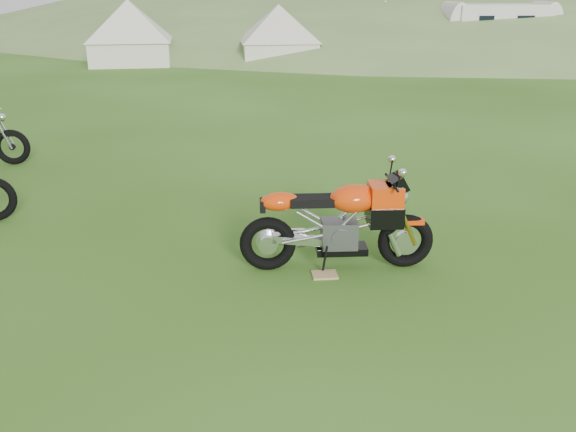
{
  "coord_description": "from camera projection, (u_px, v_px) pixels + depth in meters",
  "views": [
    {
      "loc": [
        -0.72,
        -4.65,
        2.89
      ],
      "look_at": [
        0.38,
        0.4,
        0.98
      ],
      "focal_mm": 40.0,
      "sensor_mm": 36.0,
      "label": 1
    }
  ],
  "objects": [
    {
      "name": "ground",
      "position": [
        254.0,
        344.0,
        5.41
      ],
      "size": [
        120.0,
        120.0,
        0.0
      ],
      "primitive_type": "plane",
      "color": "#2A4F11",
      "rests_on": "ground"
    },
    {
      "name": "hillside",
      "position": [
        488.0,
        22.0,
        46.87
      ],
      "size": [
        80.0,
        64.0,
        8.0
      ],
      "primitive_type": "ellipsoid",
      "color": "#587E40",
      "rests_on": "ground"
    },
    {
      "name": "hedgerow",
      "position": [
        488.0,
        22.0,
        46.87
      ],
      "size": [
        36.0,
        1.2,
        8.6
      ],
      "primitive_type": null,
      "color": "black",
      "rests_on": "ground"
    },
    {
      "name": "sport_motorcycle",
      "position": [
        338.0,
        216.0,
        6.65
      ],
      "size": [
        2.0,
        0.79,
        1.17
      ],
      "primitive_type": null,
      "rotation": [
        0.0,
        0.0,
        -0.16
      ],
      "color": "#E13907",
      "rests_on": "ground"
    },
    {
      "name": "plywood_board",
      "position": [
        325.0,
        275.0,
        6.66
      ],
      "size": [
        0.28,
        0.23,
        0.02
      ],
      "primitive_type": "cube",
      "rotation": [
        0.0,
        0.0,
        -0.11
      ],
      "color": "tan",
      "rests_on": "ground"
    },
    {
      "name": "tent_left",
      "position": [
        130.0,
        30.0,
        23.07
      ],
      "size": [
        2.93,
        2.93,
        2.39
      ],
      "primitive_type": null,
      "rotation": [
        0.0,
        0.0,
        -0.06
      ],
      "color": "beige",
      "rests_on": "ground"
    },
    {
      "name": "tent_mid",
      "position": [
        279.0,
        31.0,
        23.24
      ],
      "size": [
        2.87,
        2.87,
        2.28
      ],
      "primitive_type": null,
      "rotation": [
        0.0,
        0.0,
        -0.1
      ],
      "color": "beige",
      "rests_on": "ground"
    },
    {
      "name": "tent_right",
      "position": [
        385.0,
        25.0,
        26.65
      ],
      "size": [
        3.14,
        3.14,
        2.29
      ],
      "primitive_type": null,
      "rotation": [
        0.0,
        0.0,
        0.21
      ],
      "color": "white",
      "rests_on": "ground"
    },
    {
      "name": "caravan",
      "position": [
        497.0,
        31.0,
        24.81
      ],
      "size": [
        4.64,
        2.51,
        2.07
      ],
      "primitive_type": null,
      "rotation": [
        0.0,
        0.0,
        -0.12
      ],
      "color": "silver",
      "rests_on": "ground"
    }
  ]
}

